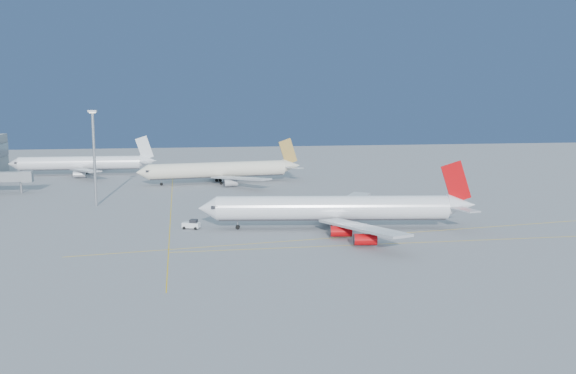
{
  "coord_description": "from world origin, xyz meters",
  "views": [
    {
      "loc": [
        -37.65,
        -135.68,
        29.27
      ],
      "look_at": [
        -10.61,
        22.13,
        7.0
      ],
      "focal_mm": 40.0,
      "sensor_mm": 36.0,
      "label": 1
    }
  ],
  "objects_px": {
    "pushback_tug": "(192,224)",
    "light_mast": "(94,150)",
    "airliner_third": "(84,163)",
    "airliner_etihad": "(222,170)",
    "airliner_virgin": "(338,208)"
  },
  "relations": [
    {
      "from": "airliner_virgin",
      "to": "pushback_tug",
      "type": "xyz_separation_m",
      "value": [
        -32.59,
        5.56,
        -3.66
      ]
    },
    {
      "from": "airliner_etihad",
      "to": "light_mast",
      "type": "relative_size",
      "value": 2.22
    },
    {
      "from": "airliner_third",
      "to": "pushback_tug",
      "type": "distance_m",
      "value": 117.28
    },
    {
      "from": "airliner_virgin",
      "to": "pushback_tug",
      "type": "distance_m",
      "value": 33.26
    },
    {
      "from": "airliner_virgin",
      "to": "airliner_etihad",
      "type": "height_order",
      "value": "airliner_virgin"
    },
    {
      "from": "airliner_etihad",
      "to": "light_mast",
      "type": "height_order",
      "value": "light_mast"
    },
    {
      "from": "airliner_etihad",
      "to": "light_mast",
      "type": "xyz_separation_m",
      "value": [
        -37.11,
        -41.83,
        10.78
      ]
    },
    {
      "from": "pushback_tug",
      "to": "airliner_third",
      "type": "bearing_deg",
      "value": 130.76
    },
    {
      "from": "airliner_virgin",
      "to": "pushback_tug",
      "type": "bearing_deg",
      "value": 178.62
    },
    {
      "from": "airliner_third",
      "to": "light_mast",
      "type": "bearing_deg",
      "value": -77.98
    },
    {
      "from": "airliner_virgin",
      "to": "airliner_etihad",
      "type": "relative_size",
      "value": 1.08
    },
    {
      "from": "pushback_tug",
      "to": "light_mast",
      "type": "xyz_separation_m",
      "value": [
        -25.1,
        35.93,
        14.38
      ]
    },
    {
      "from": "pushback_tug",
      "to": "light_mast",
      "type": "bearing_deg",
      "value": 146.51
    },
    {
      "from": "light_mast",
      "to": "pushback_tug",
      "type": "bearing_deg",
      "value": -55.06
    },
    {
      "from": "airliner_etihad",
      "to": "pushback_tug",
      "type": "bearing_deg",
      "value": -107.23
    }
  ]
}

